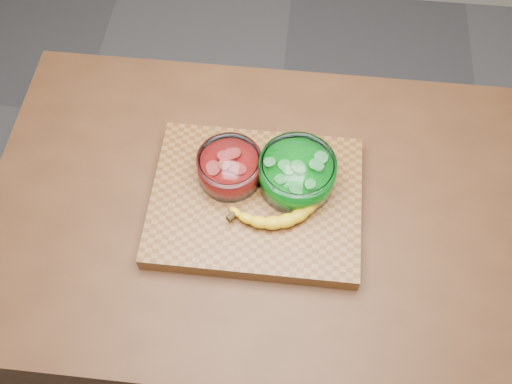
# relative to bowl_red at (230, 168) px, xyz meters

# --- Properties ---
(ground) EXTENTS (3.50, 3.50, 0.00)m
(ground) POSITION_rel_bowl_red_xyz_m (0.06, -0.05, -0.97)
(ground) COLOR #4F4F53
(ground) RESTS_ON ground
(counter) EXTENTS (1.20, 0.80, 0.90)m
(counter) POSITION_rel_bowl_red_xyz_m (0.06, -0.05, -0.52)
(counter) COLOR #4A2916
(counter) RESTS_ON ground
(cutting_board) EXTENTS (0.45, 0.35, 0.04)m
(cutting_board) POSITION_rel_bowl_red_xyz_m (0.06, -0.05, -0.05)
(cutting_board) COLOR brown
(cutting_board) RESTS_ON counter
(bowl_red) EXTENTS (0.14, 0.14, 0.06)m
(bowl_red) POSITION_rel_bowl_red_xyz_m (0.00, 0.00, 0.00)
(bowl_red) COLOR white
(bowl_red) RESTS_ON cutting_board
(bowl_green) EXTENTS (0.16, 0.16, 0.08)m
(bowl_green) POSITION_rel_bowl_red_xyz_m (0.14, -0.00, 0.00)
(bowl_green) COLOR white
(bowl_green) RESTS_ON cutting_board
(banana) EXTENTS (0.23, 0.15, 0.03)m
(banana) POSITION_rel_bowl_red_xyz_m (0.11, -0.07, -0.02)
(banana) COLOR gold
(banana) RESTS_ON cutting_board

